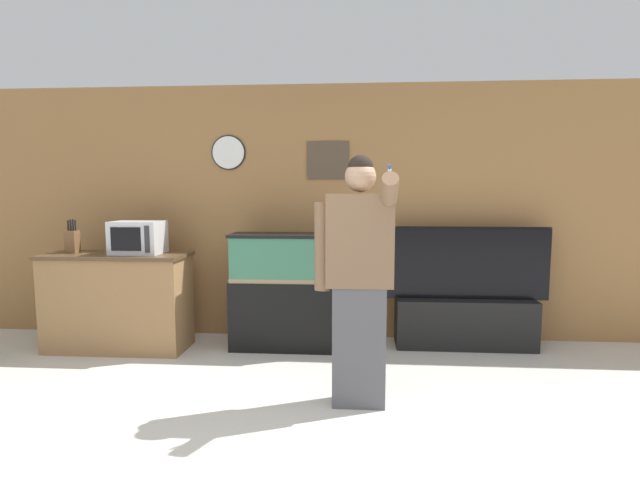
{
  "coord_description": "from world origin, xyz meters",
  "views": [
    {
      "loc": [
        0.5,
        -2.37,
        1.52
      ],
      "look_at": [
        0.19,
        1.64,
        1.05
      ],
      "focal_mm": 28.0,
      "sensor_mm": 36.0,
      "label": 1
    }
  ],
  "objects_px": {
    "counter_island": "(118,301)",
    "aquarium_on_stand": "(286,291)",
    "microwave": "(138,237)",
    "tv_on_stand": "(465,311)",
    "person_standing": "(358,278)",
    "knife_block": "(72,241)"
  },
  "relations": [
    {
      "from": "tv_on_stand",
      "to": "counter_island",
      "type": "bearing_deg",
      "value": -174.41
    },
    {
      "from": "counter_island",
      "to": "microwave",
      "type": "height_order",
      "value": "microwave"
    },
    {
      "from": "counter_island",
      "to": "tv_on_stand",
      "type": "bearing_deg",
      "value": 5.59
    },
    {
      "from": "tv_on_stand",
      "to": "aquarium_on_stand",
      "type": "bearing_deg",
      "value": -174.44
    },
    {
      "from": "counter_island",
      "to": "tv_on_stand",
      "type": "xyz_separation_m",
      "value": [
        3.36,
        0.33,
        -0.11
      ]
    },
    {
      "from": "counter_island",
      "to": "aquarium_on_stand",
      "type": "height_order",
      "value": "aquarium_on_stand"
    },
    {
      "from": "microwave",
      "to": "person_standing",
      "type": "height_order",
      "value": "person_standing"
    },
    {
      "from": "knife_block",
      "to": "person_standing",
      "type": "distance_m",
      "value": 2.99
    },
    {
      "from": "microwave",
      "to": "tv_on_stand",
      "type": "xyz_separation_m",
      "value": [
        3.14,
        0.31,
        -0.73
      ]
    },
    {
      "from": "microwave",
      "to": "knife_block",
      "type": "height_order",
      "value": "knife_block"
    },
    {
      "from": "aquarium_on_stand",
      "to": "tv_on_stand",
      "type": "xyz_separation_m",
      "value": [
        1.74,
        0.17,
        -0.21
      ]
    },
    {
      "from": "counter_island",
      "to": "person_standing",
      "type": "xyz_separation_m",
      "value": [
        2.31,
        -1.11,
        0.45
      ]
    },
    {
      "from": "counter_island",
      "to": "tv_on_stand",
      "type": "relative_size",
      "value": 0.85
    },
    {
      "from": "counter_island",
      "to": "aquarium_on_stand",
      "type": "distance_m",
      "value": 1.63
    },
    {
      "from": "microwave",
      "to": "aquarium_on_stand",
      "type": "distance_m",
      "value": 1.5
    },
    {
      "from": "microwave",
      "to": "aquarium_on_stand",
      "type": "xyz_separation_m",
      "value": [
        1.4,
        0.14,
        -0.53
      ]
    },
    {
      "from": "tv_on_stand",
      "to": "person_standing",
      "type": "bearing_deg",
      "value": -126.11
    },
    {
      "from": "microwave",
      "to": "tv_on_stand",
      "type": "distance_m",
      "value": 3.24
    },
    {
      "from": "counter_island",
      "to": "person_standing",
      "type": "height_order",
      "value": "person_standing"
    },
    {
      "from": "counter_island",
      "to": "knife_block",
      "type": "distance_m",
      "value": 0.73
    },
    {
      "from": "counter_island",
      "to": "knife_block",
      "type": "relative_size",
      "value": 4.22
    },
    {
      "from": "aquarium_on_stand",
      "to": "person_standing",
      "type": "distance_m",
      "value": 1.49
    }
  ]
}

